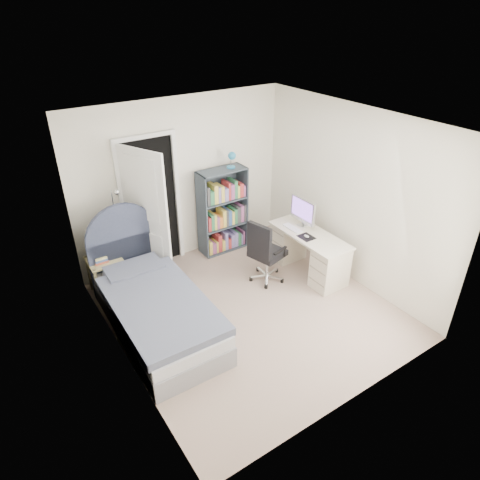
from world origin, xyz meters
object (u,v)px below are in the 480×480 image
nightstand (104,267)px  desk (308,251)px  bed (155,307)px  office_chair (264,250)px  bookcase (223,214)px  floor_lamp (122,246)px

nightstand → desk: 2.95m
bed → desk: 2.45m
bed → nightstand: size_ratio=3.39×
bed → desk: size_ratio=1.64×
bed → office_chair: bed is taller
nightstand → bookcase: bearing=3.8°
desk → bookcase: bearing=118.8°
office_chair → desk: bearing=-11.0°
nightstand → floor_lamp: size_ratio=0.44×
nightstand → office_chair: size_ratio=0.65×
nightstand → desk: size_ratio=0.48×
floor_lamp → desk: size_ratio=1.11×
bed → floor_lamp: bearing=87.9°
bookcase → office_chair: 1.14m
bookcase → office_chair: (-0.02, -1.14, -0.10)m
nightstand → desk: desk is taller
desk → bed: bearing=177.5°
bed → floor_lamp: (0.04, 1.17, 0.30)m
floor_lamp → office_chair: (1.68, -1.13, -0.06)m
bed → office_chair: (1.72, 0.03, 0.24)m
bookcase → desk: bearing=-61.2°
office_chair → nightstand: bearing=153.4°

